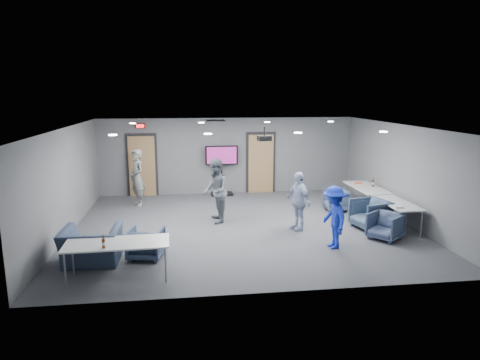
{
  "coord_description": "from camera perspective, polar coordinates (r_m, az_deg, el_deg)",
  "views": [
    {
      "loc": [
        -1.5,
        -11.05,
        3.54
      ],
      "look_at": [
        -0.02,
        0.39,
        1.2
      ],
      "focal_mm": 32.0,
      "sensor_mm": 36.0,
      "label": 1
    }
  ],
  "objects": [
    {
      "name": "ceiling",
      "position": [
        11.19,
        0.35,
        7.15
      ],
      "size": [
        9.0,
        9.0,
        0.0
      ],
      "primitive_type": "plane",
      "rotation": [
        3.14,
        0.0,
        0.0
      ],
      "color": "silver",
      "rests_on": "wall_back"
    },
    {
      "name": "table_right_a",
      "position": [
        13.65,
        16.57,
        -1.08
      ],
      "size": [
        0.82,
        1.98,
        0.73
      ],
      "rotation": [
        0.0,
        0.0,
        1.57
      ],
      "color": "silver",
      "rests_on": "floor"
    },
    {
      "name": "door_right",
      "position": [
        15.45,
        2.78,
        2.24
      ],
      "size": [
        1.06,
        0.17,
        2.24
      ],
      "color": "black",
      "rests_on": "wall_back"
    },
    {
      "name": "hvac_diffuser",
      "position": [
        13.92,
        -3.28,
        7.92
      ],
      "size": [
        0.6,
        0.6,
        0.03
      ],
      "primitive_type": "cube",
      "color": "black",
      "rests_on": "ceiling"
    },
    {
      "name": "chair_front_a",
      "position": [
        9.65,
        -12.43,
        -8.23
      ],
      "size": [
        0.85,
        0.86,
        0.67
      ],
      "primitive_type": "imported",
      "rotation": [
        0.0,
        0.0,
        2.94
      ],
      "color": "#374560",
      "rests_on": "floor"
    },
    {
      "name": "door_left",
      "position": [
        15.28,
        -12.92,
        1.87
      ],
      "size": [
        1.06,
        0.17,
        2.24
      ],
      "color": "black",
      "rests_on": "wall_back"
    },
    {
      "name": "snack_box",
      "position": [
        14.05,
        15.45,
        -0.4
      ],
      "size": [
        0.24,
        0.19,
        0.05
      ],
      "primitive_type": "cube",
      "rotation": [
        0.0,
        0.0,
        -0.32
      ],
      "color": "#CF4333",
      "rests_on": "table_right_a"
    },
    {
      "name": "chair_right_c",
      "position": [
        11.18,
        18.79,
        -5.85
      ],
      "size": [
        1.01,
        1.01,
        0.66
      ],
      "primitive_type": "imported",
      "rotation": [
        0.0,
        0.0,
        -0.92
      ],
      "color": "#384562",
      "rests_on": "floor"
    },
    {
      "name": "downlights",
      "position": [
        11.19,
        0.35,
        7.08
      ],
      "size": [
        6.18,
        3.78,
        0.02
      ],
      "color": "white",
      "rests_on": "ceiling"
    },
    {
      "name": "wrapper",
      "position": [
        11.42,
        20.37,
        -3.39
      ],
      "size": [
        0.22,
        0.15,
        0.05
      ],
      "primitive_type": "cube",
      "rotation": [
        0.0,
        0.0,
        0.04
      ],
      "color": "silver",
      "rests_on": "table_right_b"
    },
    {
      "name": "chair_front_b",
      "position": [
        9.65,
        -19.2,
        -8.3
      ],
      "size": [
        1.21,
        1.06,
        0.77
      ],
      "primitive_type": "imported",
      "rotation": [
        0.0,
        0.0,
        3.12
      ],
      "color": "#35425B",
      "rests_on": "floor"
    },
    {
      "name": "projector",
      "position": [
        11.17,
        3.27,
        5.61
      ],
      "size": [
        0.36,
        0.34,
        0.35
      ],
      "rotation": [
        0.0,
        0.0,
        0.15
      ],
      "color": "black",
      "rests_on": "ceiling"
    },
    {
      "name": "person_c",
      "position": [
        11.33,
        7.77,
        -2.77
      ],
      "size": [
        0.69,
        0.99,
        1.55
      ],
      "primitive_type": "imported",
      "rotation": [
        0.0,
        0.0,
        -1.18
      ],
      "color": "#AAB9DB",
      "rests_on": "floor"
    },
    {
      "name": "wall_left",
      "position": [
        11.66,
        -22.14,
        -0.22
      ],
      "size": [
        0.02,
        8.0,
        2.7
      ],
      "primitive_type": "cube",
      "color": "slate",
      "rests_on": "floor"
    },
    {
      "name": "person_a",
      "position": [
        13.99,
        -13.54,
        0.3
      ],
      "size": [
        0.7,
        0.79,
        1.82
      ],
      "primitive_type": "imported",
      "rotation": [
        0.0,
        0.0,
        -1.06
      ],
      "color": "gray",
      "rests_on": "floor"
    },
    {
      "name": "exit_sign",
      "position": [
        15.1,
        -13.16,
        7.03
      ],
      "size": [
        0.32,
        0.08,
        0.16
      ],
      "color": "black",
      "rests_on": "wall_back"
    },
    {
      "name": "person_d",
      "position": [
        10.14,
        12.41,
        -4.88
      ],
      "size": [
        0.6,
        0.98,
        1.47
      ],
      "primitive_type": "imported",
      "rotation": [
        0.0,
        0.0,
        -1.51
      ],
      "color": "#1B2FB4",
      "rests_on": "floor"
    },
    {
      "name": "floor",
      "position": [
        11.7,
        0.33,
        -6.15
      ],
      "size": [
        9.0,
        9.0,
        0.0
      ],
      "primitive_type": "plane",
      "color": "#393B40",
      "rests_on": "ground"
    },
    {
      "name": "wall_right",
      "position": [
        12.77,
        20.79,
        0.83
      ],
      "size": [
        0.02,
        8.0,
        2.7
      ],
      "primitive_type": "cube",
      "color": "slate",
      "rests_on": "floor"
    },
    {
      "name": "bottle_front",
      "position": [
        8.38,
        -17.74,
        -8.05
      ],
      "size": [
        0.07,
        0.07,
        0.25
      ],
      "color": "#532B0E",
      "rests_on": "table_front_left"
    },
    {
      "name": "chair_right_a",
      "position": [
        13.47,
        12.73,
        -2.64
      ],
      "size": [
        0.74,
        0.72,
        0.64
      ],
      "primitive_type": "imported",
      "rotation": [
        0.0,
        0.0,
        -1.61
      ],
      "color": "#374660",
      "rests_on": "floor"
    },
    {
      "name": "wall_back",
      "position": [
        15.29,
        -1.68,
        3.22
      ],
      "size": [
        9.0,
        0.02,
        2.7
      ],
      "primitive_type": "cube",
      "color": "slate",
      "rests_on": "floor"
    },
    {
      "name": "bottle_right",
      "position": [
        13.78,
        17.31,
        -0.41
      ],
      "size": [
        0.07,
        0.07,
        0.27
      ],
      "color": "#532B0E",
      "rests_on": "table_right_a"
    },
    {
      "name": "person_b",
      "position": [
        11.82,
        -3.29,
        -1.47
      ],
      "size": [
        0.71,
        0.9,
        1.8
      ],
      "primitive_type": "imported",
      "rotation": [
        0.0,
        0.0,
        -1.54
      ],
      "color": "#505860",
      "rests_on": "floor"
    },
    {
      "name": "table_front_left",
      "position": [
        8.65,
        -16.06,
        -8.26
      ],
      "size": [
        2.01,
        0.9,
        0.73
      ],
      "rotation": [
        0.0,
        0.0,
        0.04
      ],
      "color": "silver",
      "rests_on": "floor"
    },
    {
      "name": "table_right_b",
      "position": [
        11.99,
        20.21,
        -3.06
      ],
      "size": [
        0.7,
        1.68,
        0.73
      ],
      "rotation": [
        0.0,
        0.0,
        1.57
      ],
      "color": "silver",
      "rests_on": "floor"
    },
    {
      "name": "wall_front",
      "position": [
        7.54,
        4.44,
        -5.48
      ],
      "size": [
        9.0,
        0.02,
        2.7
      ],
      "primitive_type": "cube",
      "color": "slate",
      "rests_on": "floor"
    },
    {
      "name": "tv_stand",
      "position": [
        15.07,
        -2.46,
        1.73
      ],
      "size": [
        1.14,
        0.54,
        1.75
      ],
      "color": "black",
      "rests_on": "floor"
    },
    {
      "name": "chair_right_b",
      "position": [
        11.93,
        16.96,
        -4.35
      ],
      "size": [
        1.04,
        1.02,
        0.79
      ],
      "primitive_type": "imported",
      "rotation": [
        0.0,
        0.0,
        -1.33
      ],
      "color": "#36485E",
      "rests_on": "floor"
    }
  ]
}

